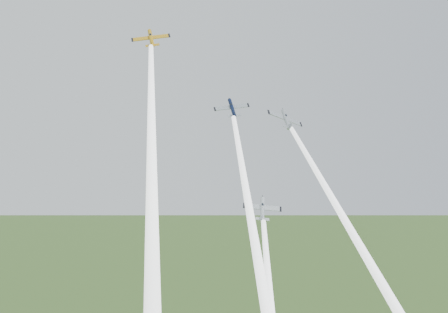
# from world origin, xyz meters

# --- Properties ---
(plane_yellow) EXTENTS (8.28, 7.46, 7.36)m
(plane_yellow) POSITION_xyz_m (-13.36, 2.27, 116.21)
(plane_yellow) COLOR #D09512
(smoke_trail_yellow) EXTENTS (6.76, 48.28, 44.35)m
(smoke_trail_yellow) POSITION_xyz_m (-15.82, -23.40, 92.67)
(smoke_trail_yellow) COLOR white
(plane_navy) EXTENTS (7.67, 7.12, 6.82)m
(plane_navy) POSITION_xyz_m (3.60, 1.93, 102.33)
(plane_navy) COLOR #0B1533
(smoke_trail_navy) EXTENTS (8.09, 55.63, 51.13)m
(smoke_trail_navy) POSITION_xyz_m (0.45, -27.40, 75.41)
(smoke_trail_navy) COLOR white
(plane_silver_right) EXTENTS (9.39, 8.89, 9.16)m
(plane_silver_right) POSITION_xyz_m (16.68, 5.14, 100.45)
(plane_silver_right) COLOR #A6ADB4
(smoke_trail_silver_right) EXTENTS (11.13, 54.74, 50.58)m
(smoke_trail_silver_right) POSITION_xyz_m (21.45, -23.67, 73.79)
(smoke_trail_silver_right) COLOR white
(plane_silver_low) EXTENTS (9.01, 7.63, 6.58)m
(plane_silver_low) POSITION_xyz_m (6.97, -8.65, 81.93)
(plane_silver_low) COLOR silver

